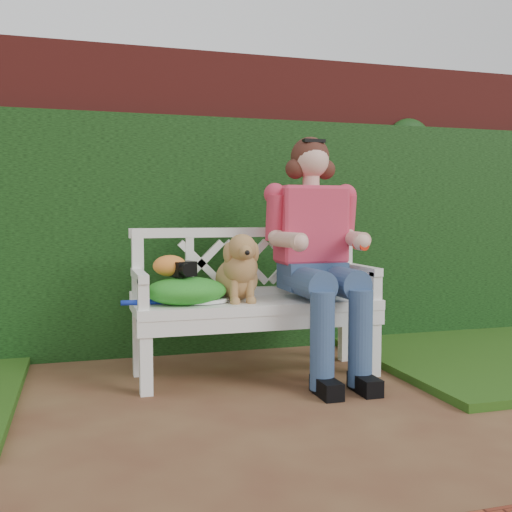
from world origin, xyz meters
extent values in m
plane|color=#582F1F|center=(0.00, 0.00, 0.00)|extent=(60.00, 60.00, 0.00)
cube|color=maroon|center=(0.00, 1.90, 1.10)|extent=(10.00, 0.30, 2.20)
cube|color=#235C1D|center=(0.00, 1.68, 0.85)|extent=(10.00, 0.18, 1.70)
cube|color=black|center=(-0.19, 0.85, 0.69)|extent=(0.16, 0.14, 0.09)
ellipsoid|color=orange|center=(-0.26, 0.87, 0.70)|extent=(0.24, 0.21, 0.12)
camera|label=1|loc=(-0.77, -2.63, 1.01)|focal=42.00mm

